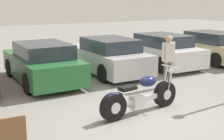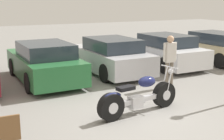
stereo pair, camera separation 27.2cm
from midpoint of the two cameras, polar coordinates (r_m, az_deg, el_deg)
The scene contains 7 objects.
ground_plane at distance 7.92m, azimuth 4.72°, elevation -8.27°, with size 60.00×60.00×0.00m, color gray.
motorcycle at distance 7.94m, azimuth 4.13°, elevation -4.92°, with size 2.44×0.73×1.09m.
parked_car_green at distance 11.24m, azimuth -13.34°, elevation 1.23°, with size 1.89×4.25×1.39m.
parked_car_silver at distance 12.29m, azimuth -1.46°, elevation 2.53°, with size 1.89×4.25×1.39m.
parked_car_white at distance 13.79m, azimuth 8.17°, elevation 3.52°, with size 1.89×4.25×1.39m.
parked_car_champagne at distance 15.33m, azimuth 16.81°, elevation 4.02°, with size 1.89×4.25×1.39m.
person_standing at distance 10.34m, azimuth 9.51°, elevation 2.45°, with size 0.52×0.23×1.71m.
Camera 1 is at (-4.31, -6.03, 2.83)m, focal length 50.00 mm.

